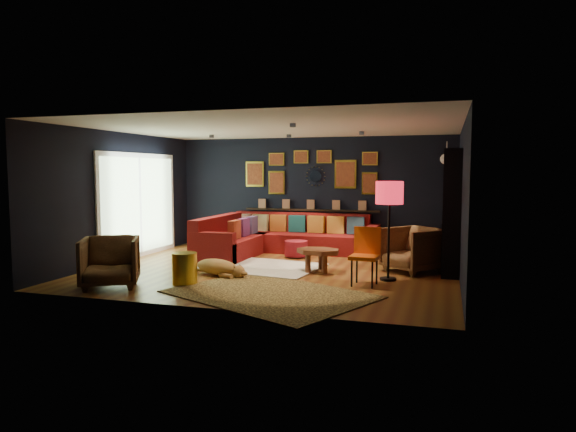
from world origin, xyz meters
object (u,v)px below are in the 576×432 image
(pouf, at_px, (296,248))
(armchair_left, at_px, (110,260))
(dog, at_px, (217,264))
(coffee_table, at_px, (318,253))
(sectional, at_px, (274,239))
(armchair_right, at_px, (413,247))
(gold_stool, at_px, (185,268))
(orange_chair, at_px, (366,251))
(floor_lamp, at_px, (389,197))

(pouf, relative_size, armchair_left, 0.56)
(armchair_left, height_order, dog, armchair_left)
(coffee_table, bearing_deg, sectional, 128.70)
(sectional, distance_m, dog, 2.56)
(coffee_table, distance_m, armchair_right, 1.72)
(gold_stool, bearing_deg, orange_chair, 16.19)
(orange_chair, relative_size, floor_lamp, 0.56)
(armchair_left, height_order, orange_chair, orange_chair)
(gold_stool, xyz_separation_m, dog, (0.21, 0.77, -0.05))
(pouf, bearing_deg, dog, -109.37)
(armchair_left, relative_size, armchair_right, 0.97)
(sectional, bearing_deg, orange_chair, -46.14)
(armchair_left, distance_m, armchair_right, 5.20)
(gold_stool, height_order, dog, gold_stool)
(coffee_table, relative_size, dog, 0.74)
(coffee_table, xyz_separation_m, dog, (-1.64, -0.74, -0.15))
(sectional, distance_m, floor_lamp, 3.58)
(coffee_table, height_order, armchair_left, armchair_left)
(coffee_table, bearing_deg, orange_chair, -35.89)
(armchair_right, xyz_separation_m, dog, (-3.25, -1.34, -0.24))
(armchair_left, bearing_deg, coffee_table, 6.57)
(pouf, xyz_separation_m, gold_stool, (-1.00, -3.01, 0.06))
(coffee_table, height_order, gold_stool, gold_stool)
(floor_lamp, bearing_deg, orange_chair, -125.81)
(armchair_left, bearing_deg, sectional, 40.99)
(pouf, distance_m, dog, 2.38)
(armchair_right, bearing_deg, sectional, -159.55)
(dog, bearing_deg, armchair_right, 40.03)
(pouf, distance_m, orange_chair, 2.86)
(sectional, bearing_deg, armchair_right, -21.52)
(pouf, distance_m, gold_stool, 3.17)
(pouf, height_order, armchair_right, armchair_right)
(coffee_table, xyz_separation_m, gold_stool, (-1.85, -1.50, -0.10))
(coffee_table, relative_size, pouf, 1.82)
(gold_stool, bearing_deg, floor_lamp, 21.84)
(sectional, distance_m, pouf, 0.69)
(coffee_table, relative_size, armchair_right, 0.99)
(orange_chair, bearing_deg, dog, -174.26)
(pouf, xyz_separation_m, floor_lamp, (2.12, -1.76, 1.20))
(orange_chair, bearing_deg, armchair_right, 67.73)
(pouf, bearing_deg, sectional, 152.90)
(armchair_left, relative_size, floor_lamp, 0.53)
(sectional, height_order, floor_lamp, floor_lamp)
(sectional, xyz_separation_m, armchair_right, (3.06, -1.21, 0.13))
(coffee_table, bearing_deg, floor_lamp, -11.31)
(gold_stool, bearing_deg, coffee_table, 39.05)
(sectional, distance_m, gold_stool, 3.34)
(armchair_right, distance_m, dog, 3.53)
(armchair_left, distance_m, floor_lamp, 4.60)
(coffee_table, bearing_deg, armchair_right, 20.65)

